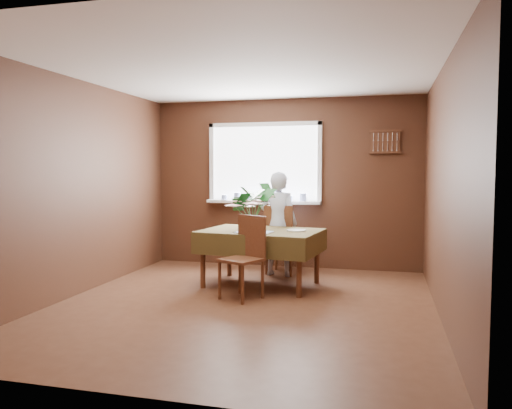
% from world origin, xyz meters
% --- Properties ---
extents(floor, '(4.50, 4.50, 0.00)m').
position_xyz_m(floor, '(0.00, 0.00, 0.00)').
color(floor, '#4A2819').
rests_on(floor, ground).
extents(ceiling, '(4.50, 4.50, 0.00)m').
position_xyz_m(ceiling, '(0.00, 0.00, 2.50)').
color(ceiling, white).
rests_on(ceiling, wall_back).
extents(wall_back, '(4.00, 0.00, 4.00)m').
position_xyz_m(wall_back, '(0.00, 2.25, 1.25)').
color(wall_back, brown).
rests_on(wall_back, floor).
extents(wall_front, '(4.00, 0.00, 4.00)m').
position_xyz_m(wall_front, '(0.00, -2.25, 1.25)').
color(wall_front, brown).
rests_on(wall_front, floor).
extents(wall_left, '(0.00, 4.50, 4.50)m').
position_xyz_m(wall_left, '(-2.00, 0.00, 1.25)').
color(wall_left, brown).
rests_on(wall_left, floor).
extents(wall_right, '(0.00, 4.50, 4.50)m').
position_xyz_m(wall_right, '(2.00, 0.00, 1.25)').
color(wall_right, brown).
rests_on(wall_right, floor).
extents(window_assembly, '(1.72, 0.20, 1.22)m').
position_xyz_m(window_assembly, '(-0.30, 2.19, 1.34)').
color(window_assembly, white).
rests_on(window_assembly, wall_back).
extents(spoon_rack, '(0.44, 0.05, 0.33)m').
position_xyz_m(spoon_rack, '(1.45, 2.22, 1.85)').
color(spoon_rack, '#572F1C').
rests_on(spoon_rack, wall_back).
extents(dining_table, '(1.56, 1.17, 0.71)m').
position_xyz_m(dining_table, '(-0.04, 0.94, 0.62)').
color(dining_table, '#572F1C').
rests_on(dining_table, floor).
extents(chair_far, '(0.48, 0.48, 0.97)m').
position_xyz_m(chair_far, '(0.07, 1.68, 0.53)').
color(chair_far, '#572F1C').
rests_on(chair_far, floor).
extents(chair_near, '(0.53, 0.53, 0.93)m').
position_xyz_m(chair_near, '(-0.06, 0.34, 0.51)').
color(chair_near, '#572F1C').
rests_on(chair_near, floor).
extents(seated_woman, '(0.56, 0.40, 1.43)m').
position_xyz_m(seated_woman, '(0.05, 1.60, 0.72)').
color(seated_woman, white).
rests_on(seated_woman, floor).
extents(flower_bouquet, '(0.59, 0.59, 0.50)m').
position_xyz_m(flower_bouquet, '(-0.10, 0.77, 1.03)').
color(flower_bouquet, white).
rests_on(flower_bouquet, dining_table).
extents(side_plate, '(0.25, 0.25, 0.01)m').
position_xyz_m(side_plate, '(0.41, 0.98, 0.71)').
color(side_plate, white).
rests_on(side_plate, dining_table).
extents(table_knife, '(0.08, 0.21, 0.00)m').
position_xyz_m(table_knife, '(0.05, 0.68, 0.71)').
color(table_knife, silver).
rests_on(table_knife, dining_table).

